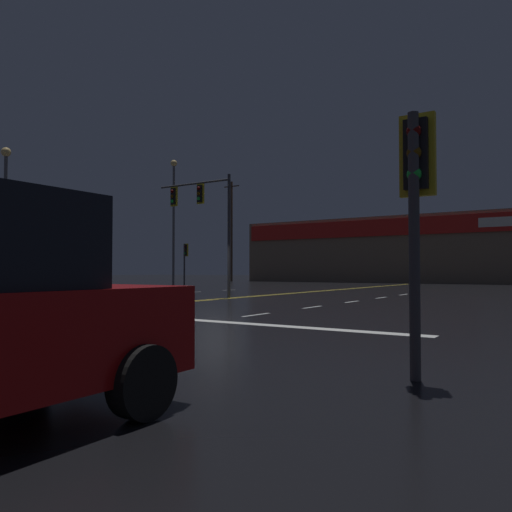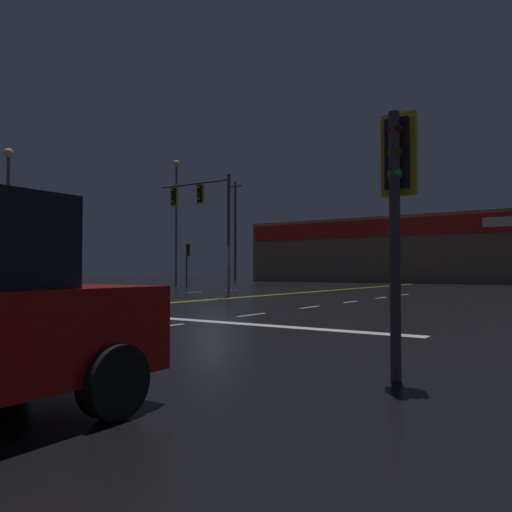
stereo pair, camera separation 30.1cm
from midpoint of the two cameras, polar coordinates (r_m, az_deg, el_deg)
ground_plane at (r=22.07m, az=-4.55°, el=-4.98°), size 200.00×200.00×0.00m
road_markings at (r=20.08m, az=-4.64°, el=-5.29°), size 16.96×60.00×0.01m
traffic_signal_median at (r=24.78m, az=-6.06°, el=5.71°), size 4.40×0.36×5.84m
traffic_signal_corner_northwest at (r=39.20m, az=-7.61°, el=0.10°), size 0.42×0.36×3.38m
traffic_signal_corner_southeast at (r=6.22m, az=17.20°, el=7.99°), size 0.42×0.36×3.15m
streetlight_near_left at (r=33.36m, az=-26.27°, el=5.89°), size 0.56×0.56×8.61m
streetlight_near_right at (r=43.34m, az=-8.90°, el=5.58°), size 0.56×0.56×10.75m
building_backdrop at (r=57.77m, az=19.93°, el=0.66°), size 41.20×10.23×7.05m
utility_pole_row at (r=52.34m, az=16.32°, el=3.38°), size 47.80×0.26×12.30m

